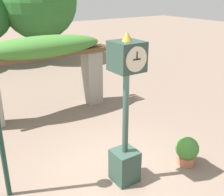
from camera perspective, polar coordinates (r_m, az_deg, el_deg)
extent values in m
plane|color=#7F6B5B|center=(6.72, 0.91, -15.26)|extent=(60.00, 60.00, 0.00)
cube|color=#2D473D|center=(6.36, 2.58, -13.54)|extent=(0.52, 0.52, 0.74)
cylinder|color=#2D473D|center=(5.74, 2.78, -3.29)|extent=(0.13, 0.13, 1.75)
cylinder|color=gold|center=(5.43, 2.95, 5.33)|extent=(0.20, 0.20, 0.04)
cube|color=#2D473D|center=(5.35, 3.01, 8.47)|extent=(0.57, 0.57, 0.57)
cylinder|color=beige|center=(5.13, 5.00, 7.84)|extent=(0.47, 0.02, 0.47)
cylinder|color=beige|center=(5.59, 1.18, 9.04)|extent=(0.47, 0.02, 0.47)
cube|color=black|center=(5.12, 5.09, 7.81)|extent=(0.16, 0.01, 0.02)
cube|color=black|center=(5.10, 5.12, 8.58)|extent=(0.02, 0.01, 0.15)
cone|color=gold|center=(5.28, 3.09, 12.45)|extent=(0.20, 0.20, 0.18)
cube|color=gray|center=(10.32, -4.07, 4.21)|extent=(0.57, 0.57, 1.95)
cube|color=brown|center=(9.07, -13.21, 8.18)|extent=(4.74, 0.12, 0.16)
cube|color=brown|center=(9.24, -13.65, 8.39)|extent=(4.74, 0.12, 0.16)
cube|color=brown|center=(9.42, -14.07, 8.59)|extent=(4.74, 0.12, 0.16)
cube|color=brown|center=(9.60, -14.48, 8.78)|extent=(4.74, 0.12, 0.16)
ellipsoid|color=#427F33|center=(9.28, -14.00, 10.02)|extent=(4.06, 1.17, 0.70)
cylinder|color=#B26B4C|center=(7.21, 14.77, -12.07)|extent=(0.41, 0.41, 0.23)
sphere|color=#427F33|center=(7.04, 15.02, -9.84)|extent=(0.56, 0.56, 0.56)
cylinder|color=brown|center=(17.48, -13.94, 10.55)|extent=(0.28, 0.28, 1.84)
sphere|color=#2D6B2D|center=(17.22, -14.68, 18.49)|extent=(4.30, 4.30, 4.30)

